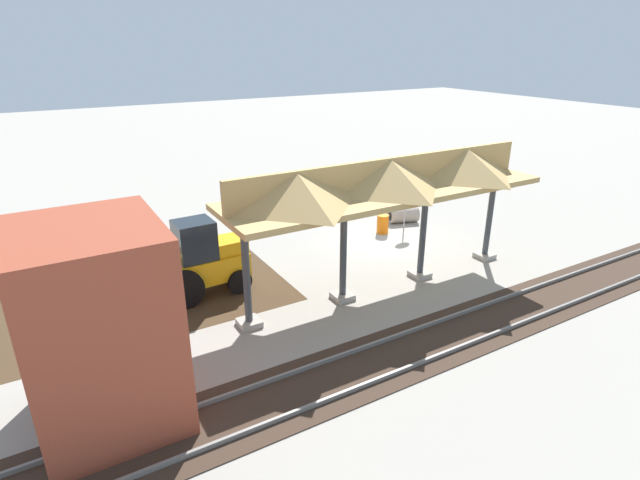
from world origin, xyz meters
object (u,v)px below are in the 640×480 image
at_px(concrete_pipe, 403,215).
at_px(brick_utility_building, 100,327).
at_px(backhoe, 198,262).
at_px(traffic_barrel, 383,224).
at_px(stop_sign, 406,194).

bearing_deg(concrete_pipe, brick_utility_building, 26.06).
height_order(concrete_pipe, brick_utility_building, brick_utility_building).
distance_m(backhoe, concrete_pipe, 11.57).
height_order(brick_utility_building, traffic_barrel, brick_utility_building).
distance_m(concrete_pipe, traffic_barrel, 1.96).
distance_m(stop_sign, concrete_pipe, 1.92).
bearing_deg(stop_sign, brick_utility_building, 24.01).
xyz_separation_m(stop_sign, traffic_barrel, (1.05, -0.30, -1.39)).
bearing_deg(traffic_barrel, brick_utility_building, 26.73).
xyz_separation_m(brick_utility_building, traffic_barrel, (-13.25, -6.67, -2.00)).
bearing_deg(stop_sign, traffic_barrel, -15.95).
bearing_deg(concrete_pipe, traffic_barrel, 21.02).
relative_size(backhoe, brick_utility_building, 1.04).
distance_m(backhoe, traffic_barrel, 9.64).
xyz_separation_m(backhoe, traffic_barrel, (-9.46, -1.66, -0.82)).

